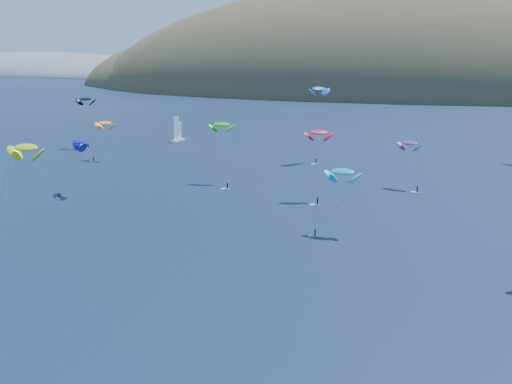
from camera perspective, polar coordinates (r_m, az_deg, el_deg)
name	(u,v)px	position (r m, az deg, el deg)	size (l,w,h in m)	color
island	(446,103)	(636.12, 14.98, 6.92)	(730.00, 300.00, 210.00)	#3D3526
headland	(57,76)	(957.35, -15.61, 8.95)	(460.00, 250.00, 60.00)	slate
sailboat	(178,139)	(305.51, -6.28, 4.21)	(10.41, 9.06, 12.50)	silver
kitesurfer_1	(105,123)	(262.01, -12.00, 5.42)	(9.15, 8.60, 15.68)	yellow
kitesurfer_2	(26,148)	(149.88, -17.95, 3.40)	(9.48, 11.87, 24.06)	yellow
kitesurfer_3	(222,125)	(215.73, -2.77, 5.41)	(9.63, 12.60, 19.74)	yellow
kitesurfer_4	(319,89)	(253.10, 5.07, 8.23)	(8.71, 11.34, 28.24)	yellow
kitesurfer_5	(343,172)	(158.91, 6.95, 1.63)	(10.17, 7.65, 16.37)	yellow
kitesurfer_6	(410,143)	(212.31, 12.19, 3.84)	(8.40, 10.53, 15.31)	yellow
kitesurfer_9	(319,133)	(192.39, 5.04, 4.76)	(8.32, 10.31, 20.44)	yellow
kitesurfer_10	(80,141)	(204.97, -13.90, 3.95)	(9.45, 13.77, 17.45)	yellow
kitesurfer_12	(86,99)	(293.49, -13.46, 7.24)	(8.76, 5.66, 21.83)	yellow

